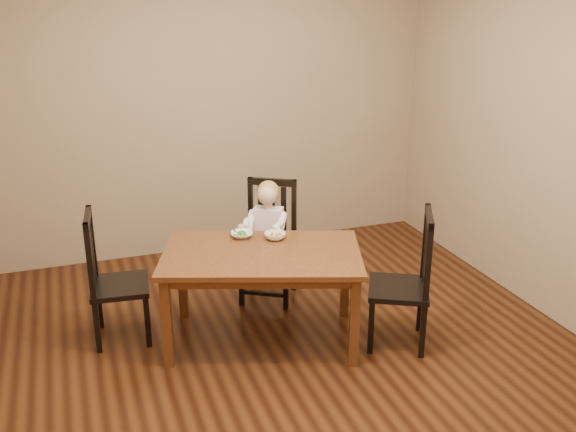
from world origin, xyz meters
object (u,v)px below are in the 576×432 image
object	(u,v)px
chair_right	(406,282)
bowl_peas	(242,235)
dining_table	(262,262)
chair_left	(112,280)
bowl_veg	(275,236)
chair_child	(269,243)
toddler	(268,229)

from	to	relation	value
chair_right	bowl_peas	size ratio (longest dim) A/B	6.26
dining_table	chair_left	distance (m)	1.05
bowl_peas	bowl_veg	size ratio (longest dim) A/B	1.02
dining_table	bowl_veg	world-z (taller)	bowl_veg
chair_left	chair_child	bearing A→B (deg)	108.69
chair_right	bowl_veg	world-z (taller)	chair_right
chair_left	toddler	distance (m)	1.24
chair_right	bowl_veg	xyz separation A→B (m)	(-0.76, 0.56, 0.23)
chair_child	chair_right	xyz separation A→B (m)	(0.66, -1.01, 0.01)
chair_right	toddler	xyz separation A→B (m)	(-0.68, 0.97, 0.12)
chair_left	dining_table	bearing A→B (deg)	75.42
dining_table	chair_left	bearing A→B (deg)	159.45
chair_left	bowl_veg	bearing A→B (deg)	87.38
chair_child	bowl_veg	world-z (taller)	chair_child
dining_table	chair_left	world-z (taller)	chair_left
chair_child	chair_left	distance (m)	1.27
toddler	bowl_veg	bearing A→B (deg)	110.07
dining_table	bowl_peas	distance (m)	0.33
bowl_veg	chair_child	bearing A→B (deg)	77.50
dining_table	toddler	distance (m)	0.65
dining_table	chair_child	xyz separation A→B (m)	(0.26, 0.64, -0.14)
chair_child	bowl_veg	distance (m)	0.52
chair_left	bowl_peas	xyz separation A→B (m)	(0.92, -0.06, 0.24)
chair_left	chair_right	distance (m)	2.03
toddler	bowl_peas	size ratio (longest dim) A/B	3.29
chair_left	bowl_peas	distance (m)	0.95
dining_table	chair_left	size ratio (longest dim) A/B	1.62
chair_right	toddler	distance (m)	1.19
chair_left	bowl_veg	xyz separation A→B (m)	(1.14, -0.17, 0.24)
chair_left	bowl_veg	distance (m)	1.17
bowl_peas	toddler	bearing A→B (deg)	45.52
chair_left	chair_right	size ratio (longest dim) A/B	0.97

